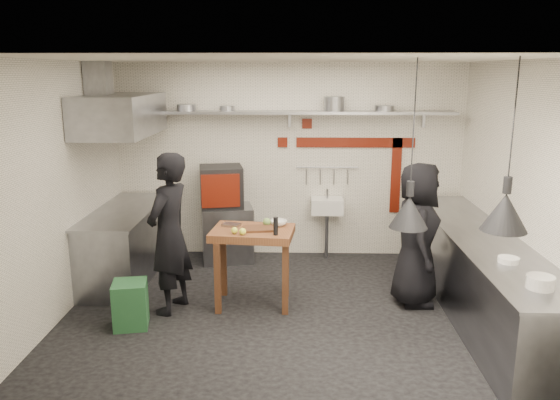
{
  "coord_description": "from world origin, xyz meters",
  "views": [
    {
      "loc": [
        0.09,
        -5.76,
        2.69
      ],
      "look_at": [
        -0.08,
        0.3,
        1.25
      ],
      "focal_mm": 35.0,
      "sensor_mm": 36.0,
      "label": 1
    }
  ],
  "objects_px": {
    "oven_stand": "(227,233)",
    "combi_oven": "(221,187)",
    "green_bin": "(131,304)",
    "prep_table": "(253,267)",
    "chef_right": "(417,235)",
    "chef_left": "(169,234)"
  },
  "relations": [
    {
      "from": "oven_stand",
      "to": "chef_right",
      "type": "relative_size",
      "value": 0.48
    },
    {
      "from": "green_bin",
      "to": "prep_table",
      "type": "height_order",
      "value": "prep_table"
    },
    {
      "from": "oven_stand",
      "to": "green_bin",
      "type": "xyz_separation_m",
      "value": [
        -0.77,
        -2.18,
        -0.15
      ]
    },
    {
      "from": "prep_table",
      "to": "chef_left",
      "type": "height_order",
      "value": "chef_left"
    },
    {
      "from": "prep_table",
      "to": "oven_stand",
      "type": "bearing_deg",
      "value": 113.64
    },
    {
      "from": "oven_stand",
      "to": "combi_oven",
      "type": "height_order",
      "value": "combi_oven"
    },
    {
      "from": "prep_table",
      "to": "green_bin",
      "type": "bearing_deg",
      "value": -148.21
    },
    {
      "from": "prep_table",
      "to": "chef_left",
      "type": "bearing_deg",
      "value": -162.61
    },
    {
      "from": "chef_left",
      "to": "chef_right",
      "type": "distance_m",
      "value": 2.83
    },
    {
      "from": "prep_table",
      "to": "chef_right",
      "type": "bearing_deg",
      "value": 9.13
    },
    {
      "from": "oven_stand",
      "to": "green_bin",
      "type": "relative_size",
      "value": 1.6
    },
    {
      "from": "combi_oven",
      "to": "prep_table",
      "type": "relative_size",
      "value": 0.63
    },
    {
      "from": "oven_stand",
      "to": "green_bin",
      "type": "distance_m",
      "value": 2.32
    },
    {
      "from": "chef_left",
      "to": "prep_table",
      "type": "bearing_deg",
      "value": 119.95
    },
    {
      "from": "chef_left",
      "to": "chef_right",
      "type": "height_order",
      "value": "chef_left"
    },
    {
      "from": "combi_oven",
      "to": "green_bin",
      "type": "distance_m",
      "value": 2.41
    },
    {
      "from": "combi_oven",
      "to": "prep_table",
      "type": "distance_m",
      "value": 1.75
    },
    {
      "from": "prep_table",
      "to": "chef_left",
      "type": "xyz_separation_m",
      "value": [
        -0.92,
        -0.18,
        0.45
      ]
    },
    {
      "from": "chef_left",
      "to": "green_bin",
      "type": "bearing_deg",
      "value": -20.73
    },
    {
      "from": "combi_oven",
      "to": "chef_left",
      "type": "xyz_separation_m",
      "value": [
        -0.36,
        -1.72,
        -0.18
      ]
    },
    {
      "from": "prep_table",
      "to": "chef_right",
      "type": "height_order",
      "value": "chef_right"
    },
    {
      "from": "oven_stand",
      "to": "chef_right",
      "type": "distance_m",
      "value": 2.84
    }
  ]
}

